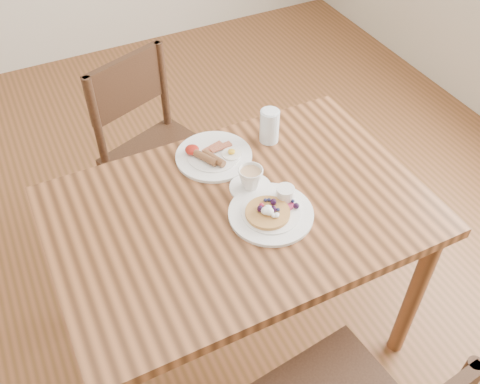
% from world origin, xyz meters
% --- Properties ---
extents(ground, '(5.00, 5.00, 0.00)m').
position_xyz_m(ground, '(0.00, 0.00, 0.00)').
color(ground, brown).
rests_on(ground, ground).
extents(dining_table, '(1.20, 0.80, 0.75)m').
position_xyz_m(dining_table, '(0.00, 0.00, 0.65)').
color(dining_table, brown).
rests_on(dining_table, ground).
extents(chair_far, '(0.54, 0.54, 0.88)m').
position_xyz_m(chair_far, '(-0.06, 0.70, 0.49)').
color(chair_far, '#3F2616').
rests_on(chair_far, ground).
extents(pancake_plate, '(0.27, 0.27, 0.06)m').
position_xyz_m(pancake_plate, '(0.08, -0.07, 0.76)').
color(pancake_plate, white).
rests_on(pancake_plate, dining_table).
extents(breakfast_plate, '(0.27, 0.27, 0.04)m').
position_xyz_m(breakfast_plate, '(0.02, 0.26, 0.76)').
color(breakfast_plate, white).
rests_on(breakfast_plate, dining_table).
extents(teacup_saucer, '(0.14, 0.14, 0.08)m').
position_xyz_m(teacup_saucer, '(0.07, 0.06, 0.79)').
color(teacup_saucer, white).
rests_on(teacup_saucer, dining_table).
extents(water_glass, '(0.07, 0.07, 0.13)m').
position_xyz_m(water_glass, '(0.25, 0.26, 0.81)').
color(water_glass, silver).
rests_on(water_glass, dining_table).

